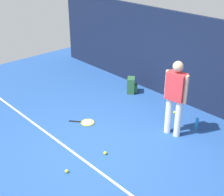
% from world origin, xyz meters
% --- Properties ---
extents(ground_plane, '(12.00, 12.00, 0.00)m').
position_xyz_m(ground_plane, '(0.00, 0.00, 0.00)').
color(ground_plane, '#234C93').
extents(back_fence, '(10.00, 0.10, 2.30)m').
position_xyz_m(back_fence, '(0.00, 3.00, 1.15)').
color(back_fence, '#141E38').
rests_on(back_fence, ground).
extents(court_line, '(9.00, 0.05, 0.00)m').
position_xyz_m(court_line, '(0.00, -0.50, 0.00)').
color(court_line, white).
rests_on(court_line, ground).
extents(tennis_player, '(0.53, 0.27, 1.70)m').
position_xyz_m(tennis_player, '(0.72, 1.54, 0.97)').
color(tennis_player, white).
rests_on(tennis_player, ground).
extents(tennis_racket, '(0.59, 0.51, 0.03)m').
position_xyz_m(tennis_racket, '(-0.93, 0.43, 0.01)').
color(tennis_racket, black).
rests_on(tennis_racket, ground).
extents(backpack, '(0.38, 0.38, 0.44)m').
position_xyz_m(backpack, '(-1.39, 2.41, 0.21)').
color(backpack, '#2D6038').
rests_on(backpack, ground).
extents(tennis_ball_by_fence, '(0.07, 0.07, 0.07)m').
position_xyz_m(tennis_ball_by_fence, '(0.30, -0.06, 0.03)').
color(tennis_ball_by_fence, '#CCE033').
rests_on(tennis_ball_by_fence, ground).
extents(tennis_ball_mid_court, '(0.07, 0.07, 0.07)m').
position_xyz_m(tennis_ball_mid_court, '(0.24, -0.96, 0.03)').
color(tennis_ball_mid_court, '#CCE033').
rests_on(tennis_ball_mid_court, ground).
extents(tennis_ball_far_left, '(0.07, 0.07, 0.07)m').
position_xyz_m(tennis_ball_far_left, '(0.19, 2.32, 0.03)').
color(tennis_ball_far_left, '#CCE033').
rests_on(tennis_ball_far_left, ground).
extents(water_bottle, '(0.07, 0.07, 0.26)m').
position_xyz_m(water_bottle, '(0.96, 2.13, 0.13)').
color(water_bottle, '#268CD8').
rests_on(water_bottle, ground).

